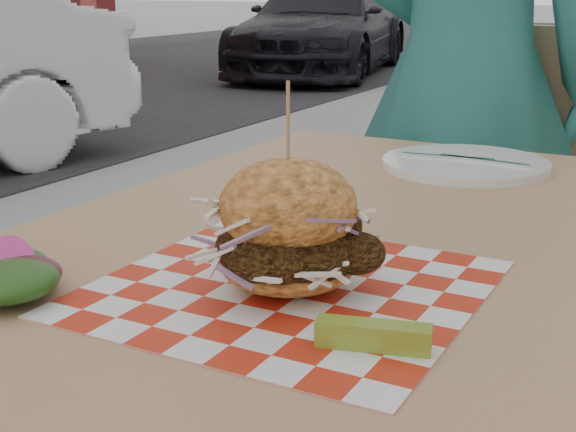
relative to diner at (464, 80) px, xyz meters
The scene contains 8 objects.
diner is the anchor object (origin of this frame).
car_dark 7.88m from the diner, 118.07° to the left, with size 1.52×3.74×1.09m, color black.
patio_table 0.94m from the diner, 80.48° to the right, with size 0.80×1.20×0.75m.
patio_chair 0.33m from the diner, ahead, with size 0.46×0.46×0.95m.
paper_liner 1.12m from the diner, 82.17° to the right, with size 0.36×0.36×0.00m, color red.
sandwich 1.11m from the diner, 82.17° to the right, with size 0.18×0.18×0.20m.
pickle_spear 1.22m from the diner, 76.84° to the right, with size 0.10×0.02×0.02m, color #9AA42F.
place_setting 0.52m from the diner, 72.82° to the right, with size 0.27×0.27×0.02m.
Camera 1 is at (0.61, -0.65, 1.04)m, focal length 50.00 mm.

